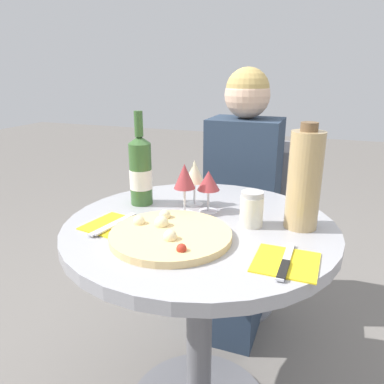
{
  "coord_description": "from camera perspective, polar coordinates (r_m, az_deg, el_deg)",
  "views": [
    {
      "loc": [
        0.34,
        -0.98,
        1.17
      ],
      "look_at": [
        -0.02,
        -0.02,
        0.83
      ],
      "focal_mm": 35.0,
      "sensor_mm": 36.0,
      "label": 1
    }
  ],
  "objects": [
    {
      "name": "chair_behind_diner",
      "position": [
        1.91,
        7.94,
        -5.32
      ],
      "size": [
        0.4,
        0.4,
        0.84
      ],
      "rotation": [
        0.0,
        0.0,
        3.14
      ],
      "color": "slate",
      "rests_on": "ground_plane"
    },
    {
      "name": "pizza_large",
      "position": [
        1.02,
        -3.4,
        -6.48
      ],
      "size": [
        0.33,
        0.33,
        0.05
      ],
      "color": "#E5C17F",
      "rests_on": "dining_table"
    },
    {
      "name": "wine_glass_back_left",
      "position": [
        1.24,
        0.37,
        2.97
      ],
      "size": [
        0.07,
        0.07,
        0.15
      ],
      "color": "silver",
      "rests_on": "dining_table"
    },
    {
      "name": "dining_table",
      "position": [
        1.21,
        1.16,
        -13.0
      ],
      "size": [
        0.81,
        0.81,
        0.73
      ],
      "color": "slate",
      "rests_on": "ground_plane"
    },
    {
      "name": "wine_bottle",
      "position": [
        1.26,
        -7.83,
        3.26
      ],
      "size": [
        0.08,
        0.08,
        0.31
      ],
      "color": "#38602D",
      "rests_on": "dining_table"
    },
    {
      "name": "sugar_shaker",
      "position": [
        1.1,
        9.08,
        -2.56
      ],
      "size": [
        0.07,
        0.07,
        0.1
      ],
      "color": "silver",
      "rests_on": "dining_table"
    },
    {
      "name": "place_setting_right",
      "position": [
        0.93,
        14.1,
        -10.36
      ],
      "size": [
        0.15,
        0.19,
        0.01
      ],
      "color": "yellow",
      "rests_on": "dining_table"
    },
    {
      "name": "wine_glass_front_left",
      "position": [
        1.16,
        -1.15,
        2.23
      ],
      "size": [
        0.07,
        0.07,
        0.16
      ],
      "color": "silver",
      "rests_on": "dining_table"
    },
    {
      "name": "place_setting_left",
      "position": [
        1.12,
        -11.94,
        -4.98
      ],
      "size": [
        0.17,
        0.19,
        0.01
      ],
      "color": "yellow",
      "rests_on": "dining_table"
    },
    {
      "name": "seated_diner",
      "position": [
        1.73,
        7.09,
        -3.03
      ],
      "size": [
        0.32,
        0.48,
        1.18
      ],
      "rotation": [
        0.0,
        0.0,
        3.14
      ],
      "color": "#28384C",
      "rests_on": "ground_plane"
    },
    {
      "name": "wine_glass_center",
      "position": [
        1.18,
        2.53,
        1.59
      ],
      "size": [
        0.07,
        0.07,
        0.14
      ],
      "color": "silver",
      "rests_on": "dining_table"
    },
    {
      "name": "tall_carafe",
      "position": [
        1.09,
        16.74,
        1.79
      ],
      "size": [
        0.09,
        0.09,
        0.3
      ],
      "color": "tan",
      "rests_on": "dining_table"
    }
  ]
}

